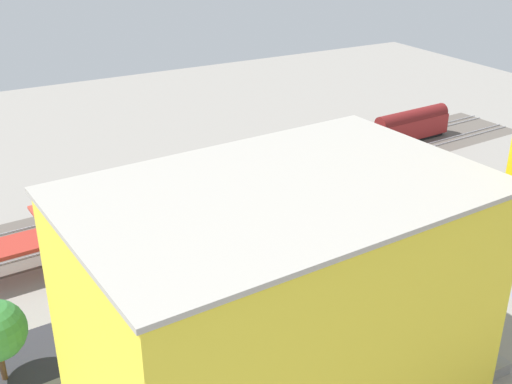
{
  "coord_description": "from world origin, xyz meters",
  "views": [
    {
      "loc": [
        41.13,
        59.49,
        40.81
      ],
      "look_at": [
        7.12,
        -1.16,
        9.07
      ],
      "focal_mm": 44.68,
      "sensor_mm": 36.0,
      "label": 1
    }
  ],
  "objects_px": {
    "parked_car_3": "(337,231)",
    "construction_building": "(279,306)",
    "passenger_coach": "(411,125)",
    "street_tree_1": "(357,236)",
    "parked_car_0": "(436,202)",
    "street_tree_4": "(222,275)",
    "street_tree_5": "(400,209)",
    "traffic_light": "(128,259)",
    "box_truck_1": "(305,262)",
    "box_truck_0": "(259,280)",
    "parked_car_1": "(403,211)",
    "parked_car_2": "(371,220)",
    "locomotive": "(304,154)",
    "street_tree_3": "(419,211)",
    "street_tree_0": "(496,194)",
    "platform_canopy_near": "(168,206)",
    "platform_canopy_far": "(202,174)"
  },
  "relations": [
    {
      "from": "parked_car_3",
      "to": "construction_building",
      "type": "distance_m",
      "value": 34.02
    },
    {
      "from": "passenger_coach",
      "to": "street_tree_1",
      "type": "relative_size",
      "value": 2.21
    },
    {
      "from": "passenger_coach",
      "to": "parked_car_0",
      "type": "distance_m",
      "value": 28.63
    },
    {
      "from": "construction_building",
      "to": "street_tree_4",
      "type": "relative_size",
      "value": 4.36
    },
    {
      "from": "street_tree_5",
      "to": "traffic_light",
      "type": "relative_size",
      "value": 1.54
    },
    {
      "from": "box_truck_1",
      "to": "street_tree_4",
      "type": "bearing_deg",
      "value": 8.95
    },
    {
      "from": "box_truck_0",
      "to": "street_tree_4",
      "type": "xyz_separation_m",
      "value": [
        5.15,
        1.13,
        2.77
      ]
    },
    {
      "from": "parked_car_1",
      "to": "street_tree_4",
      "type": "height_order",
      "value": "street_tree_4"
    },
    {
      "from": "street_tree_4",
      "to": "parked_car_0",
      "type": "bearing_deg",
      "value": -168.42
    },
    {
      "from": "parked_car_3",
      "to": "parked_car_2",
      "type": "bearing_deg",
      "value": -177.01
    },
    {
      "from": "locomotive",
      "to": "parked_car_3",
      "type": "xyz_separation_m",
      "value": [
        10.24,
        23.84,
        -1.16
      ]
    },
    {
      "from": "parked_car_2",
      "to": "street_tree_1",
      "type": "bearing_deg",
      "value": 42.56
    },
    {
      "from": "street_tree_1",
      "to": "street_tree_3",
      "type": "relative_size",
      "value": 0.92
    },
    {
      "from": "parked_car_2",
      "to": "traffic_light",
      "type": "distance_m",
      "value": 34.48
    },
    {
      "from": "locomotive",
      "to": "construction_building",
      "type": "distance_m",
      "value": 58.12
    },
    {
      "from": "parked_car_3",
      "to": "street_tree_4",
      "type": "height_order",
      "value": "street_tree_4"
    },
    {
      "from": "street_tree_0",
      "to": "parked_car_2",
      "type": "bearing_deg",
      "value": -32.07
    },
    {
      "from": "street_tree_5",
      "to": "traffic_light",
      "type": "distance_m",
      "value": 33.49
    },
    {
      "from": "parked_car_2",
      "to": "box_truck_1",
      "type": "xyz_separation_m",
      "value": [
        14.92,
        6.18,
        0.85
      ]
    },
    {
      "from": "box_truck_0",
      "to": "passenger_coach",
      "type": "bearing_deg",
      "value": -148.55
    },
    {
      "from": "parked_car_1",
      "to": "street_tree_3",
      "type": "height_order",
      "value": "street_tree_3"
    },
    {
      "from": "parked_car_1",
      "to": "street_tree_0",
      "type": "height_order",
      "value": "street_tree_0"
    },
    {
      "from": "parked_car_0",
      "to": "street_tree_3",
      "type": "distance_m",
      "value": 13.74
    },
    {
      "from": "street_tree_0",
      "to": "street_tree_3",
      "type": "xyz_separation_m",
      "value": [
        12.55,
        -1.22,
        -0.07
      ]
    },
    {
      "from": "street_tree_3",
      "to": "parked_car_3",
      "type": "bearing_deg",
      "value": -44.8
    },
    {
      "from": "platform_canopy_near",
      "to": "passenger_coach",
      "type": "xyz_separation_m",
      "value": [
        -53.29,
        -12.29,
        -1.1
      ]
    },
    {
      "from": "platform_canopy_near",
      "to": "street_tree_4",
      "type": "distance_m",
      "value": 19.39
    },
    {
      "from": "street_tree_4",
      "to": "traffic_light",
      "type": "xyz_separation_m",
      "value": [
        7.4,
        -8.85,
        -0.44
      ]
    },
    {
      "from": "locomotive",
      "to": "street_tree_5",
      "type": "relative_size",
      "value": 1.59
    },
    {
      "from": "platform_canopy_far",
      "to": "parked_car_2",
      "type": "bearing_deg",
      "value": 131.07
    },
    {
      "from": "construction_building",
      "to": "traffic_light",
      "type": "distance_m",
      "value": 25.42
    },
    {
      "from": "platform_canopy_near",
      "to": "locomotive",
      "type": "height_order",
      "value": "locomotive"
    },
    {
      "from": "locomotive",
      "to": "box_truck_1",
      "type": "distance_m",
      "value": 35.41
    },
    {
      "from": "locomotive",
      "to": "street_tree_5",
      "type": "distance_m",
      "value": 31.94
    },
    {
      "from": "platform_canopy_far",
      "to": "parked_car_3",
      "type": "xyz_separation_m",
      "value": [
        -10.79,
        19.45,
        -3.32
      ]
    },
    {
      "from": "street_tree_4",
      "to": "street_tree_0",
      "type": "bearing_deg",
      "value": 179.14
    },
    {
      "from": "locomotive",
      "to": "box_truck_1",
      "type": "xyz_separation_m",
      "value": [
        19.27,
        29.71,
        -0.24
      ]
    },
    {
      "from": "construction_building",
      "to": "box_truck_0",
      "type": "height_order",
      "value": "construction_building"
    },
    {
      "from": "street_tree_1",
      "to": "traffic_light",
      "type": "distance_m",
      "value": 26.61
    },
    {
      "from": "box_truck_1",
      "to": "street_tree_3",
      "type": "xyz_separation_m",
      "value": [
        -16.22,
        1.28,
        3.49
      ]
    },
    {
      "from": "parked_car_3",
      "to": "construction_building",
      "type": "bearing_deg",
      "value": 44.75
    },
    {
      "from": "construction_building",
      "to": "street_tree_3",
      "type": "xyz_separation_m",
      "value": [
        -30.35,
        -15.8,
        -5.31
      ]
    },
    {
      "from": "passenger_coach",
      "to": "parked_car_2",
      "type": "relative_size",
      "value": 3.64
    },
    {
      "from": "parked_car_2",
      "to": "box_truck_0",
      "type": "distance_m",
      "value": 22.87
    },
    {
      "from": "platform_canopy_near",
      "to": "box_truck_1",
      "type": "relative_size",
      "value": 6.36
    },
    {
      "from": "locomotive",
      "to": "street_tree_4",
      "type": "bearing_deg",
      "value": 45.3
    },
    {
      "from": "box_truck_1",
      "to": "street_tree_1",
      "type": "bearing_deg",
      "value": 155.31
    },
    {
      "from": "parked_car_1",
      "to": "street_tree_0",
      "type": "xyz_separation_m",
      "value": [
        -8.02,
        8.79,
        4.42
      ]
    },
    {
      "from": "street_tree_5",
      "to": "parked_car_0",
      "type": "bearing_deg",
      "value": -152.05
    },
    {
      "from": "locomotive",
      "to": "street_tree_1",
      "type": "bearing_deg",
      "value": 66.8
    }
  ]
}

